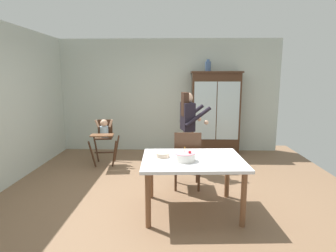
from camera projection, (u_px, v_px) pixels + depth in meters
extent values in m
plane|color=brown|center=(164.00, 193.00, 4.37)|extent=(6.24, 6.24, 0.00)
cube|color=beige|center=(169.00, 96.00, 6.72)|extent=(5.32, 0.06, 2.70)
cube|color=#422819|center=(215.00, 114.00, 6.50)|extent=(1.10, 0.42, 1.89)
cube|color=#422819|center=(216.00, 72.00, 6.33)|extent=(1.16, 0.48, 0.04)
cube|color=silver|center=(205.00, 111.00, 6.28)|extent=(0.50, 0.01, 1.33)
cube|color=silver|center=(228.00, 111.00, 6.26)|extent=(0.50, 0.01, 1.33)
cube|color=#422819|center=(215.00, 110.00, 6.48)|extent=(1.02, 0.36, 0.02)
cylinder|color=#3D567F|center=(208.00, 66.00, 6.31)|extent=(0.13, 0.13, 0.22)
cylinder|color=#3D567F|center=(208.00, 60.00, 6.29)|extent=(0.07, 0.07, 0.05)
cylinder|color=#422819|center=(92.00, 154.00, 5.52)|extent=(0.13, 0.15, 0.56)
cylinder|color=#422819|center=(114.00, 154.00, 5.55)|extent=(0.15, 0.13, 0.56)
cylinder|color=#422819|center=(96.00, 149.00, 5.95)|extent=(0.15, 0.13, 0.56)
cylinder|color=#422819|center=(117.00, 148.00, 5.98)|extent=(0.13, 0.15, 0.56)
cube|color=#422819|center=(105.00, 152.00, 5.75)|extent=(0.42, 0.08, 0.02)
cube|color=#422819|center=(104.00, 137.00, 5.70)|extent=(0.37, 0.37, 0.02)
cube|color=#422819|center=(105.00, 127.00, 5.82)|extent=(0.31, 0.06, 0.34)
cube|color=brown|center=(102.00, 135.00, 5.41)|extent=(0.46, 0.28, 0.02)
cylinder|color=#9EBCD1|center=(104.00, 131.00, 5.70)|extent=(0.17, 0.17, 0.22)
sphere|color=tan|center=(104.00, 123.00, 5.66)|extent=(0.15, 0.15, 0.15)
cylinder|color=tan|center=(97.00, 123.00, 5.66)|extent=(0.10, 0.05, 0.17)
cylinder|color=tan|center=(111.00, 123.00, 5.67)|extent=(0.10, 0.05, 0.17)
cylinder|color=#47474C|center=(188.00, 152.00, 5.19)|extent=(0.11, 0.11, 0.82)
cylinder|color=#47474C|center=(186.00, 150.00, 5.35)|extent=(0.11, 0.11, 0.82)
cube|color=black|center=(188.00, 116.00, 5.15)|extent=(0.28, 0.40, 0.52)
cube|color=white|center=(193.00, 116.00, 5.17)|extent=(0.02, 0.06, 0.49)
sphere|color=tan|center=(188.00, 98.00, 5.09)|extent=(0.19, 0.19, 0.19)
cube|color=#382319|center=(185.00, 104.00, 5.10)|extent=(0.14, 0.22, 0.44)
cylinder|color=black|center=(198.00, 117.00, 4.98)|extent=(0.49, 0.18, 0.37)
sphere|color=tan|center=(206.00, 122.00, 5.04)|extent=(0.08, 0.08, 0.08)
cylinder|color=black|center=(192.00, 114.00, 5.37)|extent=(0.49, 0.18, 0.37)
sphere|color=tan|center=(199.00, 119.00, 5.42)|extent=(0.08, 0.08, 0.08)
cube|color=silver|center=(193.00, 160.00, 3.67)|extent=(1.38, 1.09, 0.04)
cylinder|color=brown|center=(148.00, 200.00, 3.31)|extent=(0.07, 0.07, 0.70)
cylinder|color=brown|center=(243.00, 199.00, 3.33)|extent=(0.07, 0.07, 0.70)
cylinder|color=brown|center=(151.00, 175.00, 4.14)|extent=(0.07, 0.07, 0.70)
cylinder|color=brown|center=(227.00, 175.00, 4.16)|extent=(0.07, 0.07, 0.70)
cylinder|color=white|center=(185.00, 157.00, 3.56)|extent=(0.28, 0.28, 0.10)
cylinder|color=pink|center=(185.00, 153.00, 3.55)|extent=(0.27, 0.27, 0.01)
cylinder|color=#F2E5CC|center=(185.00, 150.00, 3.55)|extent=(0.01, 0.01, 0.06)
cone|color=yellow|center=(185.00, 147.00, 3.54)|extent=(0.02, 0.02, 0.02)
sphere|color=red|center=(190.00, 152.00, 3.51)|extent=(0.04, 0.04, 0.04)
cylinder|color=#C6AD93|center=(163.00, 155.00, 3.73)|extent=(0.18, 0.18, 0.05)
cylinder|color=#422819|center=(197.00, 170.00, 4.75)|extent=(0.04, 0.04, 0.45)
cylinder|color=#422819|center=(176.00, 170.00, 4.76)|extent=(0.04, 0.04, 0.45)
cylinder|color=#422819|center=(199.00, 178.00, 4.39)|extent=(0.04, 0.04, 0.45)
cylinder|color=#422819|center=(176.00, 178.00, 4.40)|extent=(0.04, 0.04, 0.45)
cube|color=brown|center=(187.00, 160.00, 4.53)|extent=(0.44, 0.44, 0.03)
cube|color=#422819|center=(188.00, 148.00, 4.29)|extent=(0.42, 0.04, 0.48)
cylinder|color=#422819|center=(200.00, 148.00, 4.28)|extent=(0.03, 0.03, 0.48)
cylinder|color=#422819|center=(175.00, 148.00, 4.29)|extent=(0.03, 0.03, 0.48)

